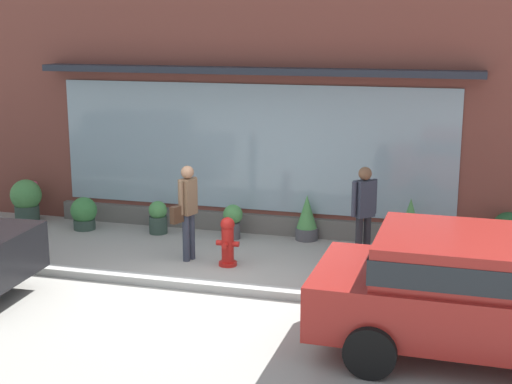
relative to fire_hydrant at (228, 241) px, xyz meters
The scene contains 14 objects.
ground_plane 1.06m from the fire_hydrant, 98.85° to the right, with size 60.00×60.00×0.00m, color #9E9B93.
curb_strip 1.22m from the fire_hydrant, 97.35° to the right, with size 14.00×0.24×0.12m, color #B2B2AD.
storefront 2.91m from the fire_hydrant, 93.89° to the left, with size 14.00×0.81×4.67m.
fire_hydrant is the anchor object (origin of this frame).
pedestrian_with_handbag 0.89m from the fire_hydrant, behind, with size 0.32×0.60×1.61m.
pedestrian_passerby 2.29m from the fire_hydrant, 18.33° to the left, with size 0.37×0.38×1.63m.
parked_car_red 4.67m from the fire_hydrant, 30.68° to the right, with size 4.28×2.16×1.47m.
potted_plant_corner_tall 2.36m from the fire_hydrant, 141.82° to the left, with size 0.35×0.35×0.62m.
potted_plant_window_left 5.01m from the fire_hydrant, 161.58° to the left, with size 0.62×0.62×0.85m.
potted_plant_doorstep 3.60m from the fire_hydrant, 158.21° to the left, with size 0.51×0.51×0.63m.
potted_plant_near_hydrant 1.56m from the fire_hydrant, 104.34° to the left, with size 0.36×0.36×0.64m.
potted_plant_by_entrance 2.04m from the fire_hydrant, 62.70° to the left, with size 0.42×0.42×0.84m.
potted_plant_window_center 3.20m from the fire_hydrant, 28.62° to the left, with size 0.46×0.46×0.97m.
potted_plant_window_right 4.75m from the fire_hydrant, 21.45° to the left, with size 0.51×0.51×0.78m.
Camera 1 is at (3.76, -10.07, 3.89)m, focal length 51.99 mm.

